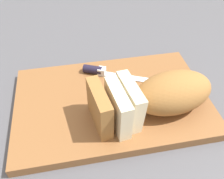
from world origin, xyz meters
name	(u,v)px	position (x,y,z in m)	size (l,w,h in m)	color
ground_plane	(112,105)	(0.00, 0.00, 0.00)	(3.00, 3.00, 0.00)	#4C4C51
cutting_board	(112,101)	(0.00, 0.00, 0.01)	(0.48, 0.31, 0.02)	brown
bread_loaf	(156,96)	(-0.09, 0.06, 0.07)	(0.29, 0.15, 0.10)	#996633
bread_knife	(106,72)	(0.00, -0.09, 0.03)	(0.25, 0.12, 0.02)	silver
crumb_near_knife	(140,87)	(-0.08, -0.02, 0.03)	(0.01, 0.01, 0.01)	#A8753D
crumb_near_loaf	(121,103)	(-0.02, 0.02, 0.03)	(0.01, 0.01, 0.01)	#A8753D
crumb_stray_left	(99,89)	(0.03, -0.03, 0.03)	(0.01, 0.01, 0.01)	#A8753D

